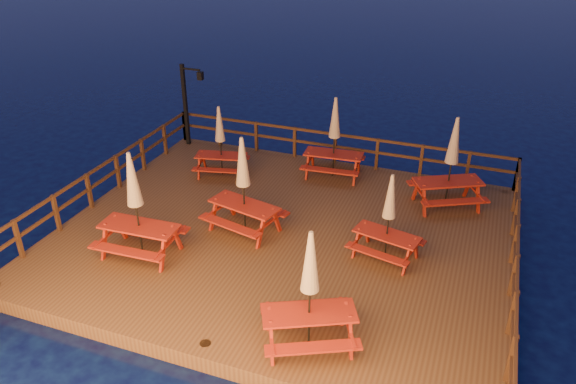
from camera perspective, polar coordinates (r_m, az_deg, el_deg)
name	(u,v)px	position (r m, az deg, el deg)	size (l,w,h in m)	color
ground	(285,244)	(15.66, -0.36, -5.36)	(500.00, 500.00, 0.00)	black
deck	(284,238)	(15.55, -0.36, -4.74)	(12.00, 10.00, 0.40)	#4E3019
deck_piles	(285,253)	(15.82, -0.35, -6.26)	(11.44, 9.44, 1.40)	#382311
railing	(306,180)	(16.52, 1.83, 1.21)	(11.80, 9.75, 1.10)	#382311
lamp_post	(189,98)	(20.58, -10.07, 9.41)	(0.85, 0.18, 3.00)	black
picnic_table_0	(389,216)	(14.00, 10.20, -2.42)	(1.91, 1.68, 2.36)	maroon
picnic_table_1	(334,136)	(18.00, 4.73, 5.66)	(1.99, 1.69, 2.68)	maroon
picnic_table_2	(310,289)	(11.11, 2.23, -9.78)	(2.39, 2.24, 2.71)	maroon
picnic_table_3	(136,204)	(14.29, -15.23, -1.15)	(2.06, 1.72, 2.85)	maroon
picnic_table_4	(451,162)	(16.72, 16.27, 2.98)	(2.47, 2.33, 2.79)	maroon
picnic_table_5	(243,184)	(14.86, -4.56, 0.81)	(2.25, 1.99, 2.77)	maroon
picnic_table_6	(220,140)	(18.22, -6.89, 5.25)	(1.92, 1.70, 2.36)	maroon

